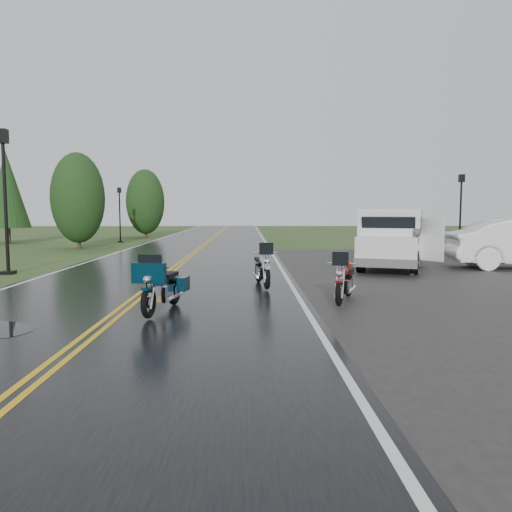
{
  "coord_description": "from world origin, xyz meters",
  "views": [
    {
      "loc": [
        2.57,
        -9.88,
        2.07
      ],
      "look_at": [
        2.8,
        2.0,
        1.0
      ],
      "focal_mm": 35.0,
      "sensor_mm": 36.0,
      "label": 1
    }
  ],
  "objects_px": {
    "lamp_post_far_left": "(120,215)",
    "lamp_post_far_right": "(460,214)",
    "motorcycle_silver": "(267,269)",
    "motorcycle_red": "(339,282)",
    "person_at_van": "(415,252)",
    "motorcycle_teal": "(148,290)",
    "lamp_post_near_left": "(5,202)",
    "van_white": "(362,240)"
  },
  "relations": [
    {
      "from": "van_white",
      "to": "motorcycle_red",
      "type": "bearing_deg",
      "value": -86.77
    },
    {
      "from": "person_at_van",
      "to": "motorcycle_red",
      "type": "bearing_deg",
      "value": 18.61
    },
    {
      "from": "lamp_post_far_left",
      "to": "lamp_post_near_left",
      "type": "bearing_deg",
      "value": -88.09
    },
    {
      "from": "person_at_van",
      "to": "lamp_post_far_left",
      "type": "bearing_deg",
      "value": -90.79
    },
    {
      "from": "motorcycle_silver",
      "to": "van_white",
      "type": "height_order",
      "value": "van_white"
    },
    {
      "from": "motorcycle_teal",
      "to": "lamp_post_near_left",
      "type": "bearing_deg",
      "value": 140.27
    },
    {
      "from": "motorcycle_teal",
      "to": "motorcycle_red",
      "type": "bearing_deg",
      "value": 26.99
    },
    {
      "from": "lamp_post_near_left",
      "to": "lamp_post_far_right",
      "type": "height_order",
      "value": "lamp_post_near_left"
    },
    {
      "from": "person_at_van",
      "to": "lamp_post_far_left",
      "type": "xyz_separation_m",
      "value": [
        -13.85,
        17.47,
        1.09
      ]
    },
    {
      "from": "van_white",
      "to": "lamp_post_near_left",
      "type": "height_order",
      "value": "lamp_post_near_left"
    },
    {
      "from": "lamp_post_far_left",
      "to": "motorcycle_teal",
      "type": "bearing_deg",
      "value": -74.76
    },
    {
      "from": "motorcycle_silver",
      "to": "motorcycle_red",
      "type": "bearing_deg",
      "value": -64.83
    },
    {
      "from": "van_white",
      "to": "lamp_post_far_left",
      "type": "bearing_deg",
      "value": 146.25
    },
    {
      "from": "motorcycle_teal",
      "to": "lamp_post_far_left",
      "type": "bearing_deg",
      "value": 115.65
    },
    {
      "from": "motorcycle_teal",
      "to": "lamp_post_near_left",
      "type": "relative_size",
      "value": 0.43
    },
    {
      "from": "person_at_van",
      "to": "lamp_post_near_left",
      "type": "relative_size",
      "value": 0.31
    },
    {
      "from": "lamp_post_far_right",
      "to": "person_at_van",
      "type": "bearing_deg",
      "value": -121.53
    },
    {
      "from": "van_white",
      "to": "lamp_post_near_left",
      "type": "distance_m",
      "value": 11.76
    },
    {
      "from": "person_at_van",
      "to": "lamp_post_near_left",
      "type": "bearing_deg",
      "value": -41.58
    },
    {
      "from": "van_white",
      "to": "lamp_post_far_right",
      "type": "relative_size",
      "value": 1.45
    },
    {
      "from": "motorcycle_teal",
      "to": "lamp_post_near_left",
      "type": "height_order",
      "value": "lamp_post_near_left"
    },
    {
      "from": "lamp_post_far_left",
      "to": "lamp_post_far_right",
      "type": "bearing_deg",
      "value": -27.16
    },
    {
      "from": "van_white",
      "to": "lamp_post_far_right",
      "type": "xyz_separation_m",
      "value": [
        6.44,
        7.29,
        0.83
      ]
    },
    {
      "from": "lamp_post_far_left",
      "to": "person_at_van",
      "type": "bearing_deg",
      "value": -51.61
    },
    {
      "from": "lamp_post_far_left",
      "to": "motorcycle_silver",
      "type": "bearing_deg",
      "value": -66.64
    },
    {
      "from": "lamp_post_near_left",
      "to": "lamp_post_far_left",
      "type": "height_order",
      "value": "lamp_post_near_left"
    },
    {
      "from": "motorcycle_red",
      "to": "lamp_post_far_right",
      "type": "xyz_separation_m",
      "value": [
        8.31,
        13.39,
        1.36
      ]
    },
    {
      "from": "van_white",
      "to": "lamp_post_near_left",
      "type": "bearing_deg",
      "value": -159.52
    },
    {
      "from": "motorcycle_teal",
      "to": "motorcycle_silver",
      "type": "xyz_separation_m",
      "value": [
        2.36,
        3.43,
        -0.01
      ]
    },
    {
      "from": "lamp_post_near_left",
      "to": "person_at_van",
      "type": "bearing_deg",
      "value": -2.4
    },
    {
      "from": "van_white",
      "to": "person_at_van",
      "type": "distance_m",
      "value": 1.74
    },
    {
      "from": "motorcycle_red",
      "to": "van_white",
      "type": "bearing_deg",
      "value": 92.47
    },
    {
      "from": "motorcycle_silver",
      "to": "person_at_van",
      "type": "bearing_deg",
      "value": 26.2
    },
    {
      "from": "motorcycle_red",
      "to": "motorcycle_silver",
      "type": "distance_m",
      "value": 2.71
    },
    {
      "from": "person_at_van",
      "to": "van_white",
      "type": "bearing_deg",
      "value": -59.74
    },
    {
      "from": "motorcycle_teal",
      "to": "lamp_post_far_right",
      "type": "height_order",
      "value": "lamp_post_far_right"
    },
    {
      "from": "van_white",
      "to": "lamp_post_far_left",
      "type": "xyz_separation_m",
      "value": [
        -12.25,
        16.87,
        0.74
      ]
    },
    {
      "from": "motorcycle_red",
      "to": "lamp_post_far_left",
      "type": "height_order",
      "value": "lamp_post_far_left"
    },
    {
      "from": "motorcycle_red",
      "to": "lamp_post_far_left",
      "type": "xyz_separation_m",
      "value": [
        -10.38,
        22.98,
        1.27
      ]
    },
    {
      "from": "motorcycle_red",
      "to": "lamp_post_near_left",
      "type": "height_order",
      "value": "lamp_post_near_left"
    },
    {
      "from": "lamp_post_far_left",
      "to": "van_white",
      "type": "bearing_deg",
      "value": -54.02
    },
    {
      "from": "motorcycle_teal",
      "to": "person_at_van",
      "type": "bearing_deg",
      "value": 52.8
    }
  ]
}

